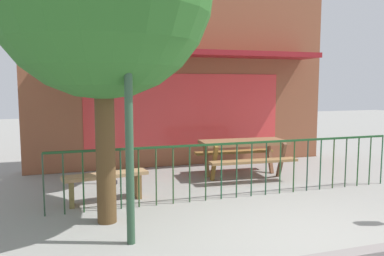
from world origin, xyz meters
The scene contains 7 objects.
ground centered at (0.00, 0.00, 0.00)m, with size 40.00×40.00×0.00m, color gray.
pub_storefront centered at (0.00, 5.05, 2.49)m, with size 7.41×1.39×5.01m.
patio_fence_front centered at (0.00, 1.91, 0.66)m, with size 6.25×0.04×0.97m.
picnic_table_left centered at (0.78, 3.27, 0.61)m, with size 1.88×1.46×0.79m.
patio_umbrella centered at (-2.01, 3.55, 2.19)m, with size 1.75×1.75×2.37m.
patio_bench centered at (-2.17, 2.37, 0.35)m, with size 1.43×0.54×0.48m.
street_lamp centered at (-2.05, 0.51, 2.70)m, with size 0.28×0.28×4.17m.
Camera 1 is at (-2.76, -4.11, 1.95)m, focal length 36.49 mm.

